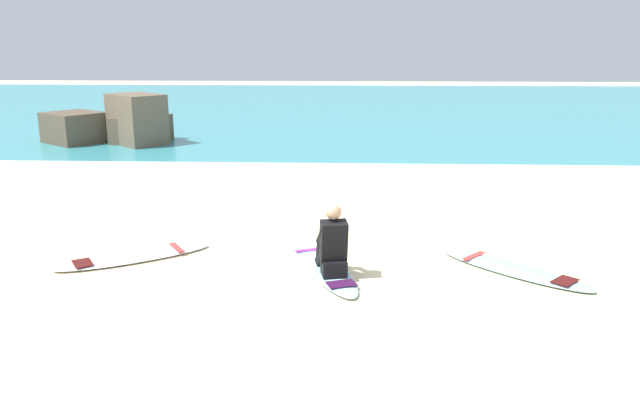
# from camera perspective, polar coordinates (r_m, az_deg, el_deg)

# --- Properties ---
(ground_plane) EXTENTS (80.00, 80.00, 0.00)m
(ground_plane) POSITION_cam_1_polar(r_m,az_deg,el_deg) (8.91, -0.99, -5.13)
(ground_plane) COLOR beige
(sea) EXTENTS (80.00, 28.00, 0.10)m
(sea) POSITION_cam_1_polar(r_m,az_deg,el_deg) (28.74, 1.49, 8.92)
(sea) COLOR teal
(sea) RESTS_ON ground
(breaking_foam) EXTENTS (80.00, 0.90, 0.11)m
(breaking_foam) POSITION_cam_1_polar(r_m,az_deg,el_deg) (15.18, 0.51, 3.53)
(breaking_foam) COLOR white
(breaking_foam) RESTS_ON ground
(surfboard_main) EXTENTS (1.27, 2.37, 0.08)m
(surfboard_main) POSITION_cam_1_polar(r_m,az_deg,el_deg) (8.73, 0.36, -5.31)
(surfboard_main) COLOR #9ED1E5
(surfboard_main) RESTS_ON ground
(surfer_seated) EXTENTS (0.47, 0.75, 0.95)m
(surfer_seated) POSITION_cam_1_polar(r_m,az_deg,el_deg) (8.32, 1.13, -3.43)
(surfer_seated) COLOR black
(surfer_seated) RESTS_ON surfboard_main
(surfboard_spare_near) EXTENTS (2.15, 1.64, 0.08)m
(surfboard_spare_near) POSITION_cam_1_polar(r_m,az_deg,el_deg) (9.50, -16.33, -4.23)
(surfboard_spare_near) COLOR silver
(surfboard_spare_near) RESTS_ON ground
(surfboard_spare_far) EXTENTS (1.99, 1.92, 0.08)m
(surfboard_spare_far) POSITION_cam_1_polar(r_m,az_deg,el_deg) (9.03, 17.02, -5.29)
(surfboard_spare_far) COLOR #9ED1E5
(surfboard_spare_far) RESTS_ON ground
(rock_outcrop_distant) EXTENTS (3.96, 2.24, 1.53)m
(rock_outcrop_distant) POSITION_cam_1_polar(r_m,az_deg,el_deg) (19.61, -17.64, 7.03)
(rock_outcrop_distant) COLOR brown
(rock_outcrop_distant) RESTS_ON ground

